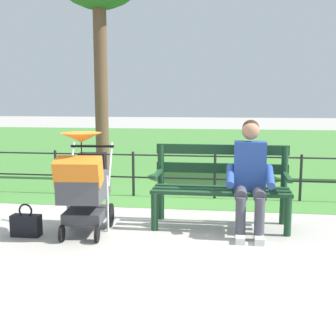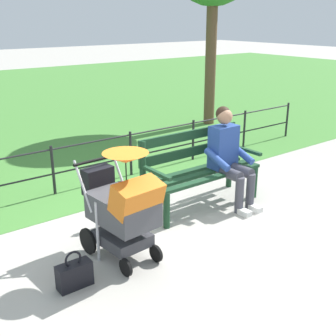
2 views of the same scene
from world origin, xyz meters
The scene contains 6 objects.
ground_plane centered at (0.00, 0.00, 0.00)m, with size 60.00×60.00×0.00m, color #ADA89E.
park_bench centered at (-0.76, -0.12, 0.53)m, with size 1.60×0.60×0.96m.
person_on_bench centered at (-1.08, 0.11, 0.68)m, with size 0.53×0.74×1.28m.
stroller centered at (0.74, 0.47, 0.59)m, with size 0.57×0.92×1.15m.
handbag centered at (1.37, 0.62, 0.13)m, with size 0.32×0.14×0.37m.
park_fence centered at (-0.50, -1.54, 0.43)m, with size 8.85×0.04×0.70m.
Camera 2 is at (2.71, 3.79, 2.35)m, focal length 45.66 mm.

